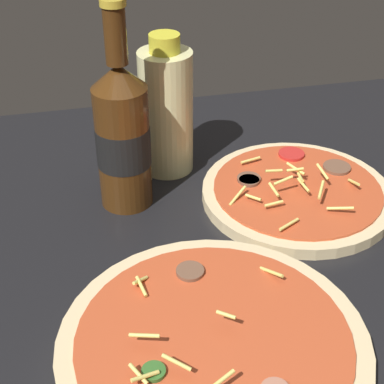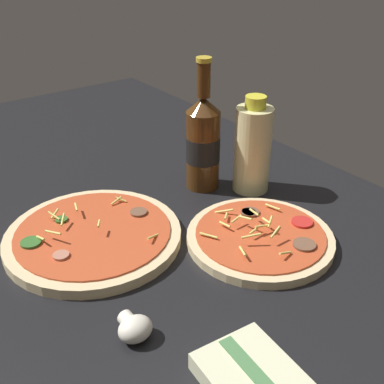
# 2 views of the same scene
# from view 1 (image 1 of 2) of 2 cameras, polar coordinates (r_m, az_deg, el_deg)

# --- Properties ---
(counter_slab) EXTENTS (1.60, 0.90, 0.03)m
(counter_slab) POSITION_cam_1_polar(r_m,az_deg,el_deg) (0.63, 1.15, -9.85)
(counter_slab) COLOR black
(counter_slab) RESTS_ON ground
(pizza_near) EXTENTS (0.28, 0.28, 0.04)m
(pizza_near) POSITION_cam_1_polar(r_m,az_deg,el_deg) (0.55, 2.08, -14.53)
(pizza_near) COLOR beige
(pizza_near) RESTS_ON counter_slab
(pizza_far) EXTENTS (0.24, 0.24, 0.04)m
(pizza_far) POSITION_cam_1_polar(r_m,az_deg,el_deg) (0.75, 10.11, -0.08)
(pizza_far) COLOR beige
(pizza_far) RESTS_ON counter_slab
(beer_bottle) EXTENTS (0.07, 0.07, 0.25)m
(beer_bottle) POSITION_cam_1_polar(r_m,az_deg,el_deg) (0.70, -6.74, 5.55)
(beer_bottle) COLOR #47280F
(beer_bottle) RESTS_ON counter_slab
(oil_bottle) EXTENTS (0.07, 0.07, 0.19)m
(oil_bottle) POSITION_cam_1_polar(r_m,az_deg,el_deg) (0.77, -2.51, 7.92)
(oil_bottle) COLOR beige
(oil_bottle) RESTS_ON counter_slab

